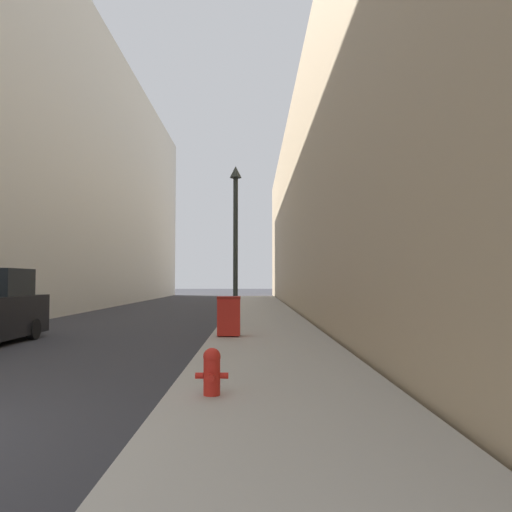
% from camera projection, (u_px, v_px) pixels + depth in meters
% --- Properties ---
extents(sidewalk_right, '(3.59, 60.00, 0.13)m').
position_uv_depth(sidewalk_right, '(263.00, 318.00, 23.00)').
color(sidewalk_right, '#ADA89E').
rests_on(sidewalk_right, ground).
extents(building_left_glass, '(12.00, 60.00, 18.36)m').
position_uv_depth(building_left_glass, '(6.00, 163.00, 31.32)').
color(building_left_glass, beige).
rests_on(building_left_glass, ground).
extents(building_right_stone, '(12.00, 60.00, 12.96)m').
position_uv_depth(building_right_stone, '(386.00, 206.00, 31.35)').
color(building_right_stone, tan).
rests_on(building_right_stone, ground).
extents(fire_hydrant, '(0.49, 0.37, 0.69)m').
position_uv_depth(fire_hydrant, '(212.00, 370.00, 7.35)').
color(fire_hydrant, red).
rests_on(fire_hydrant, sidewalk_right).
extents(trash_bin, '(0.70, 0.61, 1.20)m').
position_uv_depth(trash_bin, '(229.00, 316.00, 15.06)').
color(trash_bin, red).
rests_on(trash_bin, sidewalk_right).
extents(lamppost, '(0.44, 0.44, 6.00)m').
position_uv_depth(lamppost, '(236.00, 234.00, 18.71)').
color(lamppost, '#2D332D').
rests_on(lamppost, sidewalk_right).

